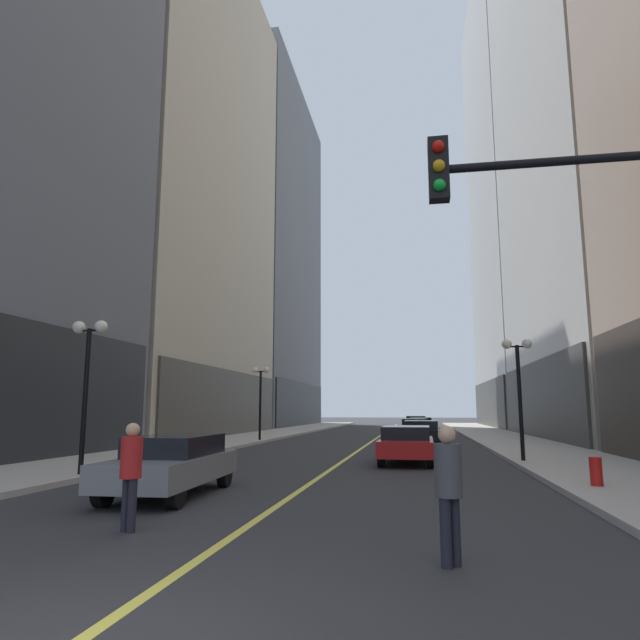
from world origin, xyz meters
The scene contains 20 objects.
ground_plane centered at (0.00, 35.00, 0.00)m, with size 200.00×200.00×0.00m, color #2D2D30.
sidewalk_left centered at (-8.25, 35.00, 0.07)m, with size 4.50×78.00×0.15m, color #ADA8A0.
sidewalk_right centered at (8.25, 35.00, 0.07)m, with size 4.50×78.00×0.15m, color #ADA8A0.
lane_centre_stripe centered at (0.00, 35.00, 0.00)m, with size 0.16×70.00×0.01m, color #E5D64C.
building_left_mid centered at (-17.84, 34.50, 19.51)m, with size 14.89×24.00×39.15m.
building_left_far centered at (-16.43, 60.00, 20.66)m, with size 12.07×26.00×41.49m.
building_right_far centered at (17.73, 60.00, 26.78)m, with size 14.65×26.00×53.71m.
car_grey centered at (-2.67, 8.08, 0.72)m, with size 1.91×4.56×1.32m.
car_red centered at (2.39, 16.62, 0.72)m, with size 1.92×4.60×1.32m.
car_black centered at (2.95, 26.86, 0.72)m, with size 1.95×4.41×1.32m.
car_green centered at (2.53, 33.46, 0.72)m, with size 2.01×4.74×1.32m.
car_yellow centered at (3.02, 40.14, 0.72)m, with size 1.89×4.31×1.32m.
car_navy centered at (2.64, 49.98, 0.72)m, with size 2.15×4.57×1.32m.
pedestrian_with_orange_bag centered at (3.18, 3.29, 0.99)m, with size 0.48×0.48×1.70m.
pedestrian_in_red_jacket centered at (-1.74, 4.45, 0.99)m, with size 0.46×0.46×1.69m.
traffic_light_near_right centered at (5.35, 3.41, 3.74)m, with size 3.43×0.35×5.65m.
street_lamp_left_near centered at (-6.40, 10.37, 3.26)m, with size 1.06×0.36×4.43m.
street_lamp_left_far centered at (-6.40, 28.20, 3.26)m, with size 1.06×0.36×4.43m.
street_lamp_right_mid centered at (6.40, 16.81, 3.26)m, with size 1.06×0.36×4.43m.
fire_hydrant_right centered at (6.90, 10.28, 0.40)m, with size 0.28×0.28×0.80m, color red.
Camera 1 is at (2.83, -4.08, 1.90)m, focal length 31.29 mm.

